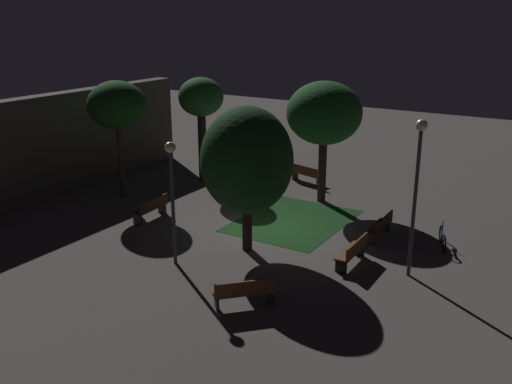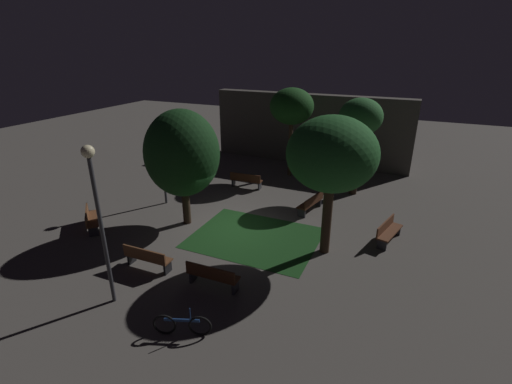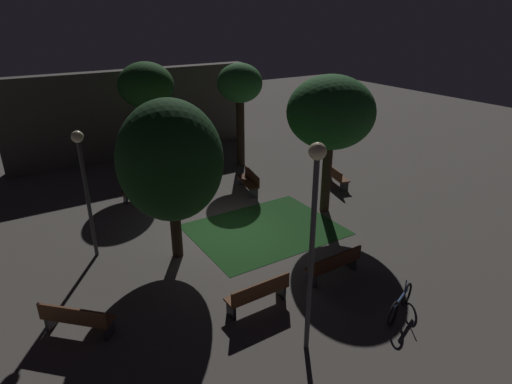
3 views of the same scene
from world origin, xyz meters
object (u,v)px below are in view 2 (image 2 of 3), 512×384
object	(u,v)px
tree_right_canopy	(332,155)
lamp_post_near_wall	(97,203)
bench_front_left	(246,180)
tree_lawn_side	(182,154)
tree_back_left	(360,120)
bench_front_right	(147,257)
lamp_post_plaza_east	(161,148)
bicycle	(182,325)
bench_lawn_edge	(91,218)
bench_corner	(388,231)
tree_near_wall	(292,107)
bench_near_trees	(212,275)
bench_path_side	(311,202)

from	to	relation	value
tree_right_canopy	lamp_post_near_wall	distance (m)	7.78
bench_front_left	tree_lawn_side	size ratio (longest dim) A/B	0.36
bench_front_left	tree_back_left	size ratio (longest dim) A/B	0.36
lamp_post_near_wall	bench_front_right	bearing A→B (deg)	95.34
tree_back_left	lamp_post_plaza_east	distance (m)	10.01
tree_back_left	tree_lawn_side	xyz separation A→B (m)	(-6.24, -6.60, -0.77)
lamp_post_plaza_east	bicycle	bearing A→B (deg)	-50.39
tree_back_left	bench_lawn_edge	bearing A→B (deg)	-138.12
bench_corner	bench_front_left	xyz separation A→B (m)	(-7.89, 3.06, 0.00)
lamp_post_near_wall	bicycle	size ratio (longest dim) A/B	3.22
bench_corner	tree_lawn_side	size ratio (longest dim) A/B	0.36
bench_front_left	tree_right_canopy	size ratio (longest dim) A/B	0.34
tree_right_canopy	bicycle	xyz separation A→B (m)	(-2.51, -5.96, -3.59)
bench_front_right	tree_near_wall	size ratio (longest dim) A/B	0.34
tree_near_wall	bench_corner	bearing A→B (deg)	-43.85
bench_corner	tree_lawn_side	world-z (taller)	tree_lawn_side
bench_corner	tree_near_wall	xyz separation A→B (m)	(-6.37, 6.12, 3.70)
tree_near_wall	lamp_post_plaza_east	distance (m)	8.03
bench_lawn_edge	bench_front_left	xyz separation A→B (m)	(4.11, 7.16, 0.00)
bench_front_left	tree_right_canopy	xyz separation A→B (m)	(5.73, -4.90, 3.45)
bench_front_right	bench_corner	xyz separation A→B (m)	(7.68, 5.61, 0.00)
bench_near_trees	tree_back_left	world-z (taller)	tree_back_left
bench_corner	bench_front_left	size ratio (longest dim) A/B	1.02
bench_front_right	tree_lawn_side	distance (m)	4.67
bench_path_side	lamp_post_plaza_east	xyz separation A→B (m)	(-7.07, -1.99, 2.39)
bench_corner	tree_right_canopy	world-z (taller)	tree_right_canopy
lamp_post_near_wall	bench_near_trees	bearing A→B (deg)	36.47
bench_front_right	tree_right_canopy	xyz separation A→B (m)	(5.52, 3.77, 3.45)
tree_right_canopy	lamp_post_plaza_east	xyz separation A→B (m)	(-8.56, 1.34, -1.06)
bench_lawn_edge	lamp_post_plaza_east	xyz separation A→B (m)	(1.28, 3.60, 2.39)
bench_corner	tree_back_left	size ratio (longest dim) A/B	0.36
lamp_post_plaza_east	bench_corner	bearing A→B (deg)	2.66
tree_back_left	lamp_post_near_wall	xyz separation A→B (m)	(-5.28, -12.13, -0.63)
bench_near_trees	bench_lawn_edge	size ratio (longest dim) A/B	1.11
bench_front_right	tree_lawn_side	world-z (taller)	tree_lawn_side
bench_path_side	tree_right_canopy	bearing A→B (deg)	-65.89
bench_front_right	bench_near_trees	distance (m)	2.68
tree_right_canopy	bench_front_left	bearing A→B (deg)	139.47
tree_back_left	bench_path_side	bearing A→B (deg)	-114.20
tree_lawn_side	lamp_post_near_wall	bearing A→B (deg)	-80.13
bench_near_trees	bench_corner	bearing A→B (deg)	48.27
bench_corner	tree_back_left	world-z (taller)	tree_back_left
bench_near_trees	tree_near_wall	bearing A→B (deg)	96.67
tree_right_canopy	bench_front_right	bearing A→B (deg)	-145.71
bench_lawn_edge	tree_lawn_side	world-z (taller)	tree_lawn_side
bench_corner	lamp_post_near_wall	xyz separation A→B (m)	(-7.51, -7.46, 2.91)
bicycle	tree_lawn_side	bearing A→B (deg)	122.90
bench_front_left	bench_front_right	bearing A→B (deg)	-88.60
bench_near_trees	bench_front_right	bearing A→B (deg)	-180.00
bench_lawn_edge	bicycle	bearing A→B (deg)	-26.83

